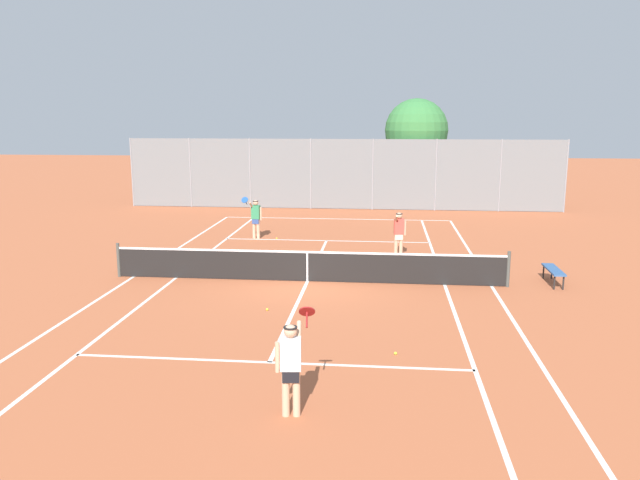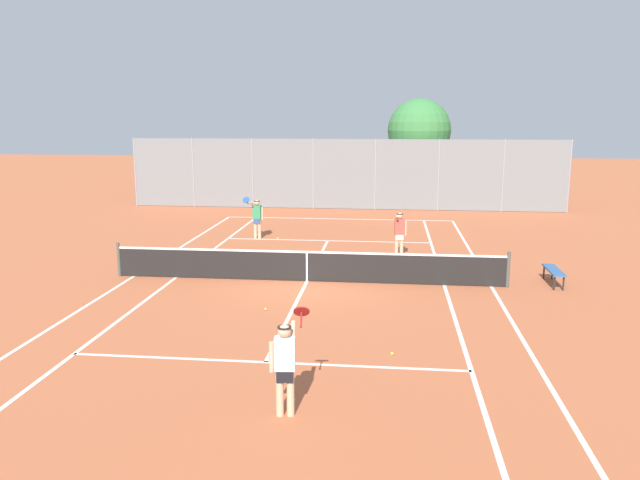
{
  "view_description": "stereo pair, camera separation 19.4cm",
  "coord_description": "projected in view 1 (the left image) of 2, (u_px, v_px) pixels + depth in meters",
  "views": [
    {
      "loc": [
        2.24,
        -18.24,
        4.94
      ],
      "look_at": [
        0.23,
        1.5,
        1.0
      ],
      "focal_mm": 35.0,
      "sensor_mm": 36.0,
      "label": 1
    },
    {
      "loc": [
        2.44,
        -18.22,
        4.94
      ],
      "look_at": [
        0.23,
        1.5,
        1.0
      ],
      "focal_mm": 35.0,
      "sensor_mm": 36.0,
      "label": 2
    }
  ],
  "objects": [
    {
      "name": "ground_plane",
      "position": [
        307.0,
        282.0,
        18.99
      ],
      "size": [
        120.0,
        120.0,
        0.0
      ],
      "primitive_type": "plane",
      "color": "#B25B38"
    },
    {
      "name": "tennis_net",
      "position": [
        307.0,
        265.0,
        18.89
      ],
      "size": [
        12.0,
        0.1,
        1.07
      ],
      "color": "#474C47",
      "rests_on": "ground"
    },
    {
      "name": "loose_tennis_ball_5",
      "position": [
        397.0,
        281.0,
        18.96
      ],
      "size": [
        0.07,
        0.07,
        0.07
      ],
      "primitive_type": "sphere",
      "color": "#D1DB33",
      "rests_on": "ground"
    },
    {
      "name": "loose_tennis_ball_4",
      "position": [
        277.0,
        238.0,
        25.55
      ],
      "size": [
        0.07,
        0.07,
        0.07
      ],
      "primitive_type": "sphere",
      "color": "#D1DB33",
      "rests_on": "ground"
    },
    {
      "name": "loose_tennis_ball_2",
      "position": [
        460.0,
        269.0,
        20.37
      ],
      "size": [
        0.07,
        0.07,
        0.07
      ],
      "primitive_type": "sphere",
      "color": "#D1DB33",
      "rests_on": "ground"
    },
    {
      "name": "player_far_left",
      "position": [
        256.0,
        216.0,
        25.49
      ],
      "size": [
        0.75,
        0.72,
        1.77
      ],
      "color": "#D8A884",
      "rests_on": "ground"
    },
    {
      "name": "player_near_side",
      "position": [
        291.0,
        363.0,
        10.32
      ],
      "size": [
        0.61,
        0.77,
        1.77
      ],
      "color": "#D8A884",
      "rests_on": "ground"
    },
    {
      "name": "loose_tennis_ball_3",
      "position": [
        267.0,
        309.0,
        16.13
      ],
      "size": [
        0.07,
        0.07,
        0.07
      ],
      "primitive_type": "sphere",
      "color": "#D1DB33",
      "rests_on": "ground"
    },
    {
      "name": "tree_behind_left",
      "position": [
        417.0,
        133.0,
        34.45
      ],
      "size": [
        3.49,
        3.49,
        5.93
      ],
      "color": "brown",
      "rests_on": "ground"
    },
    {
      "name": "back_fence",
      "position": [
        342.0,
        174.0,
        33.51
      ],
      "size": [
        23.47,
        0.08,
        3.79
      ],
      "color": "gray",
      "rests_on": "ground"
    },
    {
      "name": "loose_tennis_ball_0",
      "position": [
        395.0,
        353.0,
        13.14
      ],
      "size": [
        0.07,
        0.07,
        0.07
      ],
      "primitive_type": "sphere",
      "color": "#D1DB33",
      "rests_on": "ground"
    },
    {
      "name": "courtside_bench",
      "position": [
        554.0,
        271.0,
        18.64
      ],
      "size": [
        0.36,
        1.5,
        0.47
      ],
      "color": "#33598C",
      "rests_on": "ground"
    },
    {
      "name": "court_line_markings",
      "position": [
        307.0,
        281.0,
        18.98
      ],
      "size": [
        11.1,
        23.9,
        0.01
      ],
      "color": "silver",
      "rests_on": "ground"
    },
    {
      "name": "player_far_right",
      "position": [
        399.0,
        232.0,
        22.19
      ],
      "size": [
        0.44,
        0.51,
        1.6
      ],
      "color": "#D8A884",
      "rests_on": "ground"
    }
  ]
}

